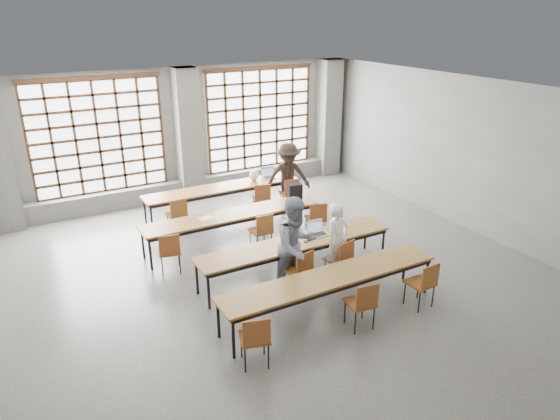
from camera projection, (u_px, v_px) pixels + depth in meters
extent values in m
plane|color=#4C4C4A|center=(284.00, 278.00, 9.68)|extent=(11.00, 11.00, 0.00)
plane|color=silver|center=(285.00, 96.00, 8.37)|extent=(11.00, 11.00, 0.00)
plane|color=#61615F|center=(185.00, 133.00, 13.49)|extent=(10.00, 0.00, 10.00)
plane|color=#61615F|center=(477.00, 157.00, 11.28)|extent=(0.00, 11.00, 11.00)
cube|color=#4F4F4D|center=(188.00, 135.00, 13.26)|extent=(0.60, 0.55, 3.50)
cube|color=#4F4F4D|center=(328.00, 118.00, 15.29)|extent=(0.60, 0.55, 3.50)
cube|color=white|center=(98.00, 137.00, 12.41)|extent=(3.20, 0.02, 2.80)
cube|color=black|center=(98.00, 138.00, 12.34)|extent=(3.20, 0.05, 2.80)
cube|color=black|center=(106.00, 193.00, 12.88)|extent=(3.32, 0.07, 0.10)
cube|color=black|center=(90.00, 78.00, 11.80)|extent=(3.32, 0.07, 0.10)
cube|color=white|center=(259.00, 119.00, 14.43)|extent=(3.20, 0.02, 2.80)
cube|color=black|center=(260.00, 120.00, 14.36)|extent=(3.20, 0.05, 2.80)
cube|color=black|center=(261.00, 168.00, 14.91)|extent=(3.32, 0.07, 0.10)
cube|color=black|center=(260.00, 68.00, 13.82)|extent=(3.32, 0.07, 0.10)
cube|color=#4F4F4D|center=(191.00, 187.00, 13.89)|extent=(9.80, 0.35, 0.50)
cube|color=brown|center=(223.00, 187.00, 12.50)|extent=(4.00, 0.70, 0.04)
cube|color=black|center=(223.00, 190.00, 12.52)|extent=(3.90, 0.64, 0.08)
cylinder|color=black|center=(152.00, 219.00, 11.54)|extent=(0.05, 0.05, 0.69)
cylinder|color=black|center=(145.00, 211.00, 12.01)|extent=(0.05, 0.05, 0.69)
cylinder|color=black|center=(294.00, 192.00, 13.26)|extent=(0.05, 0.05, 0.69)
cylinder|color=black|center=(284.00, 186.00, 13.73)|extent=(0.05, 0.05, 0.69)
cube|color=brown|center=(233.00, 214.00, 10.84)|extent=(4.00, 0.70, 0.04)
cube|color=black|center=(233.00, 217.00, 10.86)|extent=(3.90, 0.64, 0.08)
cylinder|color=black|center=(150.00, 254.00, 9.88)|extent=(0.05, 0.05, 0.69)
cylinder|color=black|center=(143.00, 243.00, 10.35)|extent=(0.05, 0.05, 0.69)
cylinder|color=black|center=(314.00, 218.00, 11.61)|extent=(0.05, 0.05, 0.69)
cylinder|color=black|center=(301.00, 210.00, 12.08)|extent=(0.05, 0.05, 0.69)
cube|color=brown|center=(296.00, 243.00, 9.53)|extent=(4.00, 0.70, 0.04)
cube|color=black|center=(296.00, 245.00, 9.55)|extent=(3.90, 0.64, 0.08)
cylinder|color=black|center=(209.00, 292.00, 8.57)|extent=(0.05, 0.05, 0.69)
cylinder|color=black|center=(197.00, 277.00, 9.04)|extent=(0.05, 0.05, 0.69)
cylinder|color=black|center=(383.00, 244.00, 10.29)|extent=(0.05, 0.05, 0.69)
cylinder|color=black|center=(365.00, 234.00, 10.77)|extent=(0.05, 0.05, 0.69)
cube|color=brown|center=(331.00, 277.00, 8.31)|extent=(4.00, 0.70, 0.04)
cube|color=black|center=(331.00, 280.00, 8.33)|extent=(3.90, 0.64, 0.08)
cylinder|color=black|center=(233.00, 339.00, 7.35)|extent=(0.05, 0.05, 0.69)
cylinder|color=black|center=(218.00, 319.00, 7.82)|extent=(0.05, 0.05, 0.69)
cylinder|color=black|center=(427.00, 276.00, 9.07)|extent=(0.05, 0.05, 0.69)
cylinder|color=black|center=(405.00, 263.00, 9.55)|extent=(0.05, 0.05, 0.69)
cube|color=brown|center=(177.00, 215.00, 11.52)|extent=(0.43, 0.43, 0.04)
cube|color=brown|center=(179.00, 208.00, 11.27)|extent=(0.40, 0.04, 0.40)
cylinder|color=black|center=(177.00, 223.00, 11.60)|extent=(0.02, 0.02, 0.45)
cube|color=brown|center=(261.00, 198.00, 12.51)|extent=(0.52, 0.52, 0.04)
cube|color=brown|center=(263.00, 192.00, 12.24)|extent=(0.39, 0.14, 0.40)
cylinder|color=black|center=(261.00, 207.00, 12.59)|extent=(0.02, 0.02, 0.45)
cube|color=brown|center=(289.00, 193.00, 12.87)|extent=(0.47, 0.47, 0.04)
cube|color=brown|center=(292.00, 187.00, 12.61)|extent=(0.40, 0.08, 0.40)
cylinder|color=black|center=(289.00, 201.00, 12.95)|extent=(0.02, 0.02, 0.45)
cube|color=brown|center=(170.00, 251.00, 9.77)|extent=(0.51, 0.51, 0.04)
cube|color=brown|center=(169.00, 245.00, 9.51)|extent=(0.40, 0.13, 0.40)
cylinder|color=black|center=(171.00, 261.00, 9.86)|extent=(0.02, 0.02, 0.45)
cube|color=brown|center=(261.00, 231.00, 10.67)|extent=(0.42, 0.42, 0.04)
cube|color=brown|center=(265.00, 224.00, 10.42)|extent=(0.40, 0.03, 0.40)
cylinder|color=black|center=(261.00, 240.00, 10.76)|extent=(0.02, 0.02, 0.45)
cube|color=maroon|center=(316.00, 218.00, 11.30)|extent=(0.52, 0.52, 0.04)
cube|color=maroon|center=(319.00, 212.00, 11.04)|extent=(0.39, 0.14, 0.40)
cylinder|color=black|center=(315.00, 228.00, 11.39)|extent=(0.02, 0.02, 0.45)
cube|color=brown|center=(297.00, 271.00, 9.05)|extent=(0.49, 0.49, 0.04)
cube|color=brown|center=(305.00, 263.00, 8.82)|extent=(0.40, 0.11, 0.40)
cylinder|color=black|center=(297.00, 281.00, 9.13)|extent=(0.02, 0.02, 0.45)
cube|color=brown|center=(338.00, 259.00, 9.45)|extent=(0.50, 0.50, 0.04)
cube|color=brown|center=(347.00, 252.00, 9.23)|extent=(0.40, 0.12, 0.40)
cylinder|color=black|center=(337.00, 270.00, 9.54)|extent=(0.02, 0.02, 0.45)
cube|color=brown|center=(254.00, 338.00, 7.20)|extent=(0.52, 0.52, 0.04)
cube|color=brown|center=(257.00, 332.00, 6.93)|extent=(0.39, 0.14, 0.40)
cylinder|color=black|center=(255.00, 350.00, 7.28)|extent=(0.02, 0.02, 0.45)
cube|color=brown|center=(360.00, 303.00, 8.05)|extent=(0.47, 0.47, 0.04)
cube|color=brown|center=(367.00, 297.00, 7.79)|extent=(0.40, 0.08, 0.40)
cylinder|color=black|center=(359.00, 315.00, 8.14)|extent=(0.02, 0.02, 0.45)
cube|color=brown|center=(420.00, 283.00, 8.64)|extent=(0.45, 0.45, 0.04)
cube|color=brown|center=(430.00, 276.00, 8.39)|extent=(0.40, 0.06, 0.40)
cylinder|color=black|center=(419.00, 294.00, 8.72)|extent=(0.02, 0.02, 0.45)
imported|color=white|center=(337.00, 243.00, 9.37)|extent=(0.66, 0.54, 1.56)
imported|color=navy|center=(296.00, 246.00, 8.91)|extent=(0.99, 0.83, 1.84)
imported|color=black|center=(288.00, 177.00, 12.75)|extent=(1.29, 1.02, 1.76)
cube|color=silver|center=(319.00, 234.00, 9.81)|extent=(0.37, 0.27, 0.02)
cube|color=black|center=(319.00, 234.00, 9.79)|extent=(0.31, 0.19, 0.00)
cube|color=silver|center=(315.00, 226.00, 9.87)|extent=(0.36, 0.08, 0.26)
cube|color=#83A9E3|center=(315.00, 228.00, 9.87)|extent=(0.31, 0.06, 0.21)
cube|color=silver|center=(269.00, 177.00, 13.13)|extent=(0.39, 0.30, 0.02)
cube|color=black|center=(270.00, 177.00, 13.12)|extent=(0.32, 0.21, 0.00)
cube|color=silver|center=(267.00, 172.00, 13.21)|extent=(0.37, 0.11, 0.26)
cube|color=#8BB8F1|center=(268.00, 173.00, 13.21)|extent=(0.31, 0.08, 0.21)
ellipsoid|color=silver|center=(338.00, 231.00, 9.93)|extent=(0.11, 0.09, 0.04)
cube|color=#398D2E|center=(292.00, 239.00, 9.55)|extent=(0.26, 0.13, 0.09)
cube|color=black|center=(307.00, 241.00, 9.52)|extent=(0.14, 0.10, 0.01)
cube|color=silver|center=(206.00, 218.00, 10.60)|extent=(0.33, 0.26, 0.00)
cube|color=silver|center=(221.00, 217.00, 10.66)|extent=(0.31, 0.23, 0.00)
cube|color=white|center=(237.00, 213.00, 10.88)|extent=(0.31, 0.24, 0.00)
cube|color=black|center=(295.00, 192.00, 11.52)|extent=(0.35, 0.26, 0.40)
ellipsoid|color=silver|center=(254.00, 175.00, 12.88)|extent=(0.32, 0.29, 0.29)
cube|color=#B83016|center=(254.00, 335.00, 7.18)|extent=(0.21, 0.11, 0.06)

